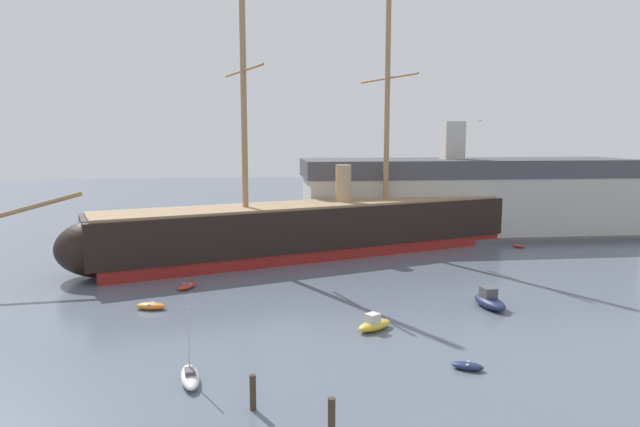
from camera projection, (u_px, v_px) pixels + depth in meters
name	position (u px, v px, depth m)	size (l,w,h in m)	color
tall_ship	(320.00, 228.00, 76.99)	(69.83, 29.58, 34.89)	maroon
sailboat_foreground_left	(190.00, 376.00, 37.21)	(1.87, 4.09, 5.13)	silver
dinghy_foreground_right	(468.00, 366.00, 39.29)	(2.41, 1.87, 0.52)	#1E284C
motorboat_near_centre	(374.00, 324.00, 47.26)	(3.73, 3.16, 1.47)	gold
dinghy_mid_left	(151.00, 306.00, 52.93)	(3.01, 1.78, 0.67)	orange
motorboat_mid_right	(490.00, 301.00, 53.43)	(2.54, 4.77, 1.91)	#1E284C
dinghy_alongside_bow	(187.00, 286.00, 60.04)	(2.34, 2.96, 0.64)	#B22D28
motorboat_far_left	(99.00, 250.00, 77.54)	(2.35, 4.01, 1.58)	#7FB2D6
dinghy_far_right	(518.00, 246.00, 82.34)	(1.95, 1.94, 0.45)	#B22D28
motorboat_distant_centre	(305.00, 233.00, 92.33)	(1.82, 3.14, 1.24)	orange
mooring_piling_nearest	(332.00, 419.00, 30.19)	(0.41, 0.41, 2.31)	#423323
mooring_piling_left_pair	(253.00, 392.00, 33.41)	(0.38, 0.38, 2.18)	#423323
dockside_warehouse_right	(466.00, 198.00, 91.52)	(57.35, 17.06, 18.52)	#565659
seagull_in_flight	(479.00, 121.00, 46.81)	(0.41, 1.04, 0.13)	silver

